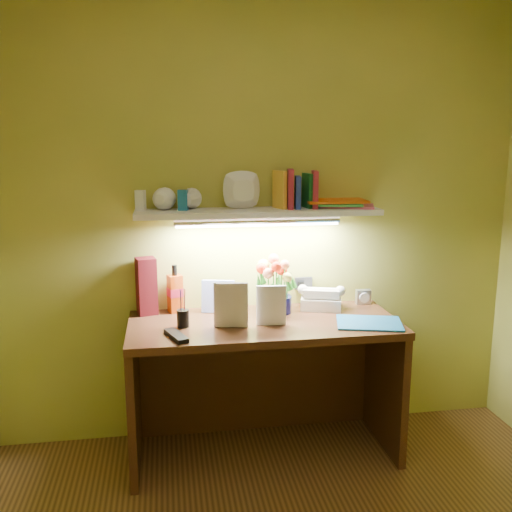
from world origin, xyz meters
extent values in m
cube|color=#3E2410|center=(0.00, 1.20, 0.38)|extent=(1.40, 0.60, 0.75)
cube|color=#B8B9BD|center=(0.62, 1.43, 0.79)|extent=(0.08, 0.04, 0.08)
cube|color=#5C1015|center=(-0.60, 1.43, 0.90)|extent=(0.12, 0.12, 0.31)
cylinder|color=black|center=(-0.42, 1.18, 0.83)|extent=(0.07, 0.07, 0.15)
cube|color=black|center=(-0.46, 1.02, 0.76)|extent=(0.12, 0.20, 0.02)
cube|color=#1B6AA8|center=(0.53, 1.07, 0.75)|extent=(0.38, 0.32, 0.01)
imported|color=beige|center=(-0.27, 1.15, 0.87)|extent=(0.17, 0.06, 0.23)
imported|color=white|center=(-0.05, 1.14, 0.85)|extent=(0.15, 0.03, 0.21)
cube|color=white|center=(0.00, 1.38, 1.30)|extent=(1.30, 0.25, 0.03)
imported|color=white|center=(-0.52, 1.38, 1.36)|extent=(0.16, 0.16, 0.09)
imported|color=white|center=(-0.39, 1.38, 1.37)|extent=(0.15, 0.15, 0.10)
imported|color=white|center=(-0.08, 1.37, 1.34)|extent=(0.22, 0.22, 0.05)
cube|color=white|center=(-0.62, 1.43, 1.37)|extent=(0.06, 0.05, 0.11)
cube|color=#1B6AA8|center=(-0.40, 1.39, 1.37)|extent=(0.06, 0.05, 0.11)
cube|color=#A42439|center=(0.17, 1.38, 1.42)|extent=(0.05, 0.15, 0.21)
cube|color=yellow|center=(0.12, 1.40, 1.42)|extent=(0.06, 0.13, 0.20)
cube|color=#253C9B|center=(0.21, 1.39, 1.40)|extent=(0.05, 0.13, 0.17)
cube|color=#1A7227|center=(0.27, 1.41, 1.41)|extent=(0.03, 0.12, 0.19)
cube|color=#A42439|center=(0.31, 1.39, 1.41)|extent=(0.05, 0.14, 0.20)
cube|color=pink|center=(0.50, 1.40, 1.32)|extent=(0.34, 0.29, 0.01)
cube|color=#42B95D|center=(0.43, 1.39, 1.33)|extent=(0.30, 0.25, 0.01)
cube|color=#DA5D12|center=(0.43, 1.42, 1.35)|extent=(0.34, 0.26, 0.01)
camera|label=1|loc=(-0.49, -1.59, 1.68)|focal=40.00mm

